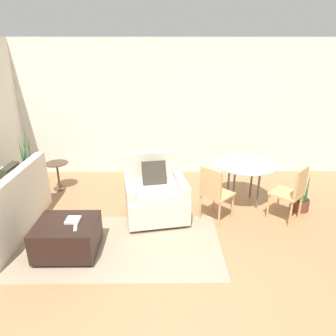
# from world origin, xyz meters

# --- Properties ---
(ground_plane) EXTENTS (20.00, 20.00, 0.00)m
(ground_plane) POSITION_xyz_m (0.00, 0.00, 0.00)
(ground_plane) COLOR #A3754C
(wall_back) EXTENTS (12.00, 0.06, 2.75)m
(wall_back) POSITION_xyz_m (0.00, 3.66, 1.38)
(wall_back) COLOR white
(wall_back) RESTS_ON ground_plane
(area_rug) EXTENTS (2.95, 1.50, 0.01)m
(area_rug) POSITION_xyz_m (-0.82, 0.94, 0.00)
(area_rug) COLOR gray
(area_rug) RESTS_ON ground_plane
(armchair) EXTENTS (1.07, 1.08, 0.97)m
(armchair) POSITION_xyz_m (-0.26, 1.74, 0.37)
(armchair) COLOR beige
(armchair) RESTS_ON ground_plane
(ottoman) EXTENTS (0.78, 0.67, 0.45)m
(ottoman) POSITION_xyz_m (-1.38, 0.78, 0.25)
(ottoman) COLOR black
(ottoman) RESTS_ON ground_plane
(book_stack) EXTENTS (0.18, 0.18, 0.03)m
(book_stack) POSITION_xyz_m (-1.30, 0.83, 0.47)
(book_stack) COLOR beige
(book_stack) RESTS_ON ottoman
(tv_remote_primary) EXTENTS (0.07, 0.15, 0.01)m
(tv_remote_primary) POSITION_xyz_m (-1.22, 0.65, 0.46)
(tv_remote_primary) COLOR #B7B7BC
(tv_remote_primary) RESTS_ON ottoman
(potted_plant) EXTENTS (0.41, 0.41, 1.28)m
(potted_plant) POSITION_xyz_m (-2.68, 2.74, 0.24)
(potted_plant) COLOR #333338
(potted_plant) RESTS_ON ground_plane
(side_table) EXTENTS (0.41, 0.41, 0.54)m
(side_table) POSITION_xyz_m (-2.15, 2.76, 0.38)
(side_table) COLOR #4C3828
(side_table) RESTS_ON ground_plane
(dining_table) EXTENTS (1.06, 1.06, 0.74)m
(dining_table) POSITION_xyz_m (1.25, 2.16, 0.65)
(dining_table) COLOR #99A8AD
(dining_table) RESTS_ON ground_plane
(dining_chair_near_left) EXTENTS (0.59, 0.59, 0.90)m
(dining_chair_near_left) POSITION_xyz_m (0.65, 1.56, 0.52)
(dining_chair_near_left) COLOR tan
(dining_chair_near_left) RESTS_ON ground_plane
(dining_chair_near_right) EXTENTS (0.59, 0.59, 0.90)m
(dining_chair_near_right) POSITION_xyz_m (1.85, 1.56, 0.52)
(dining_chair_near_right) COLOR tan
(dining_chair_near_right) RESTS_ON ground_plane
(potted_plant_small) EXTENTS (0.29, 0.29, 0.71)m
(potted_plant_small) POSITION_xyz_m (2.17, 1.89, 0.16)
(potted_plant_small) COLOR brown
(potted_plant_small) RESTS_ON ground_plane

